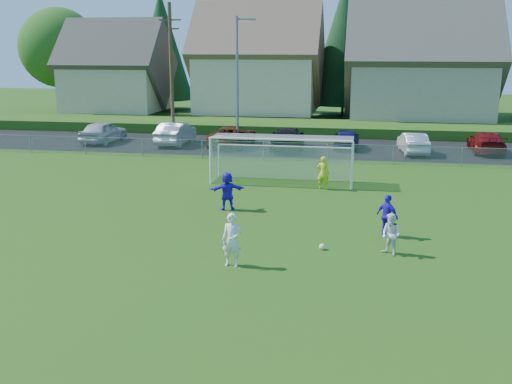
% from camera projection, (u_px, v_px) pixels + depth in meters
% --- Properties ---
extents(ground, '(160.00, 160.00, 0.00)m').
position_uv_depth(ground, '(205.00, 309.00, 16.46)').
color(ground, '#193D0C').
rests_on(ground, ground).
extents(asphalt_lot, '(60.00, 60.00, 0.00)m').
position_uv_depth(asphalt_lot, '(304.00, 147.00, 42.76)').
color(asphalt_lot, black).
rests_on(asphalt_lot, ground).
extents(grass_embankment, '(70.00, 6.00, 0.80)m').
position_uv_depth(grass_embankment, '(312.00, 128.00, 49.84)').
color(grass_embankment, '#1E420F').
rests_on(grass_embankment, ground).
extents(soccer_ball, '(0.22, 0.22, 0.22)m').
position_uv_depth(soccer_ball, '(322.00, 247.00, 21.26)').
color(soccer_ball, white).
rests_on(soccer_ball, ground).
extents(player_white_a, '(0.67, 0.46, 1.79)m').
position_uv_depth(player_white_a, '(232.00, 240.00, 19.51)').
color(player_white_a, white).
rests_on(player_white_a, ground).
extents(player_white_b, '(0.90, 0.90, 1.47)m').
position_uv_depth(player_white_b, '(391.00, 235.00, 20.58)').
color(player_white_b, white).
rests_on(player_white_b, ground).
extents(player_blue_a, '(0.99, 0.92, 1.64)m').
position_uv_depth(player_blue_a, '(387.00, 216.00, 22.54)').
color(player_blue_a, '#3116D3').
rests_on(player_blue_a, ground).
extents(player_blue_b, '(1.65, 0.99, 1.70)m').
position_uv_depth(player_blue_b, '(227.00, 191.00, 26.29)').
color(player_blue_b, '#3116D3').
rests_on(player_blue_b, ground).
extents(goalkeeper, '(0.70, 0.54, 1.70)m').
position_uv_depth(goalkeeper, '(323.00, 173.00, 30.03)').
color(goalkeeper, '#C8E11A').
rests_on(goalkeeper, ground).
extents(car_a, '(2.29, 4.91, 1.63)m').
position_uv_depth(car_a, '(103.00, 132.00, 44.61)').
color(car_a, '#B7BBBF').
rests_on(car_a, ground).
extents(car_b, '(1.78, 4.96, 1.63)m').
position_uv_depth(car_b, '(176.00, 133.00, 43.81)').
color(car_b, '#BEBEBE').
rests_on(car_b, ground).
extents(car_c, '(2.92, 5.48, 1.46)m').
position_uv_depth(car_c, '(233.00, 136.00, 42.92)').
color(car_c, '#5C1D0A').
rests_on(car_c, ground).
extents(car_d, '(2.50, 5.52, 1.57)m').
position_uv_depth(car_d, '(288.00, 138.00, 41.54)').
color(car_d, black).
rests_on(car_d, ground).
extents(car_e, '(1.72, 4.16, 1.41)m').
position_uv_depth(car_e, '(347.00, 138.00, 42.08)').
color(car_e, '#16164D').
rests_on(car_e, ground).
extents(car_f, '(1.94, 4.39, 1.40)m').
position_uv_depth(car_f, '(413.00, 143.00, 40.13)').
color(car_f, silver).
rests_on(car_f, ground).
extents(car_g, '(2.12, 4.97, 1.43)m').
position_uv_depth(car_g, '(486.00, 142.00, 40.40)').
color(car_g, maroon).
rests_on(car_g, ground).
extents(soccer_goal, '(7.42, 1.90, 2.50)m').
position_uv_depth(soccer_goal, '(283.00, 152.00, 31.42)').
color(soccer_goal, white).
rests_on(soccer_goal, ground).
extents(chainlink_fence, '(52.06, 0.06, 1.20)m').
position_uv_depth(chainlink_fence, '(295.00, 151.00, 37.35)').
color(chainlink_fence, gray).
rests_on(chainlink_fence, ground).
extents(streetlight, '(1.38, 0.18, 9.00)m').
position_uv_depth(streetlight, '(238.00, 79.00, 40.93)').
color(streetlight, slate).
rests_on(streetlight, ground).
extents(utility_pole, '(1.60, 0.26, 10.00)m').
position_uv_depth(utility_pole, '(171.00, 73.00, 42.67)').
color(utility_pole, '#473321').
rests_on(utility_pole, ground).
extents(houses_row, '(53.90, 11.45, 13.27)m').
position_uv_depth(houses_row, '(342.00, 42.00, 54.99)').
color(houses_row, tan).
rests_on(houses_row, ground).
extents(tree_row, '(65.98, 12.36, 13.80)m').
position_uv_depth(tree_row, '(335.00, 47.00, 61.24)').
color(tree_row, '#382616').
rests_on(tree_row, ground).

